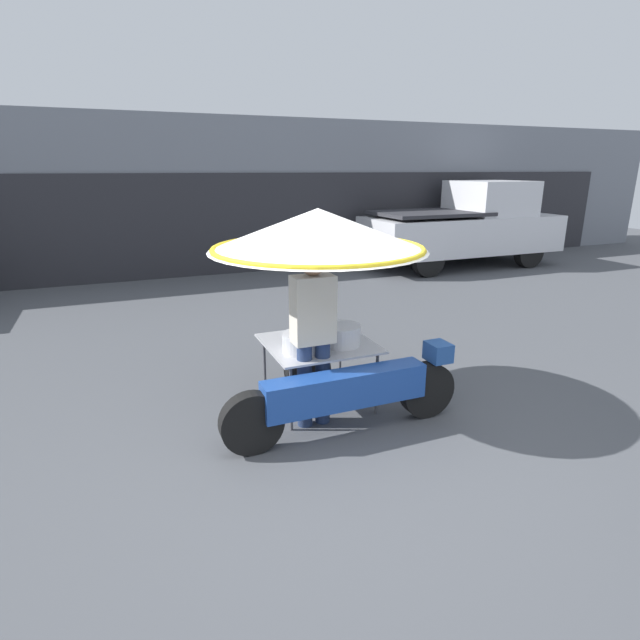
% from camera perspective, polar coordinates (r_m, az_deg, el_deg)
% --- Properties ---
extents(ground_plane, '(36.00, 36.00, 0.00)m').
position_cam_1_polar(ground_plane, '(4.49, 1.69, -14.52)').
color(ground_plane, '#4C4F54').
extents(shopfront_building, '(28.00, 2.06, 3.46)m').
position_cam_1_polar(shopfront_building, '(12.50, -15.49, 13.49)').
color(shopfront_building, gray).
rests_on(shopfront_building, ground).
extents(vendor_motorcycle_cart, '(2.30, 2.08, 1.99)m').
position_cam_1_polar(vendor_motorcycle_cart, '(4.73, 0.09, 7.67)').
color(vendor_motorcycle_cart, black).
rests_on(vendor_motorcycle_cart, ground).
extents(vendor_person, '(0.38, 0.22, 1.66)m').
position_cam_1_polar(vendor_person, '(4.52, -0.75, -1.17)').
color(vendor_person, navy).
rests_on(vendor_person, ground).
extents(pickup_truck, '(4.87, 1.86, 2.05)m').
position_cam_1_polar(pickup_truck, '(12.97, 16.36, 10.23)').
color(pickup_truck, black).
rests_on(pickup_truck, ground).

